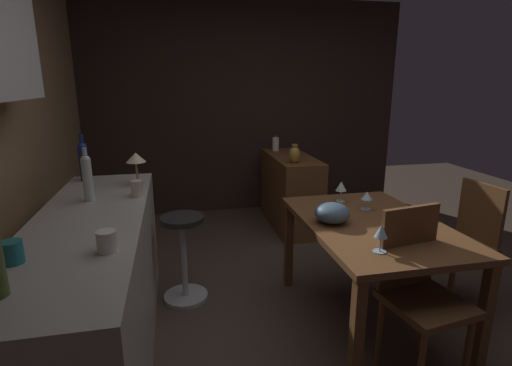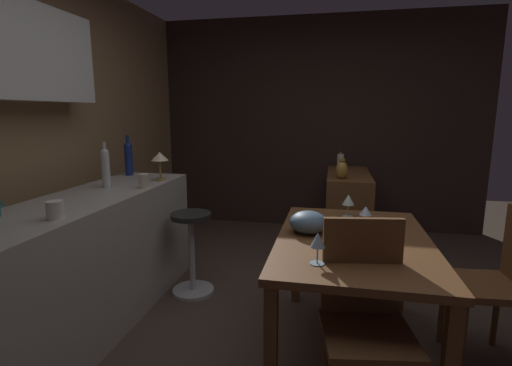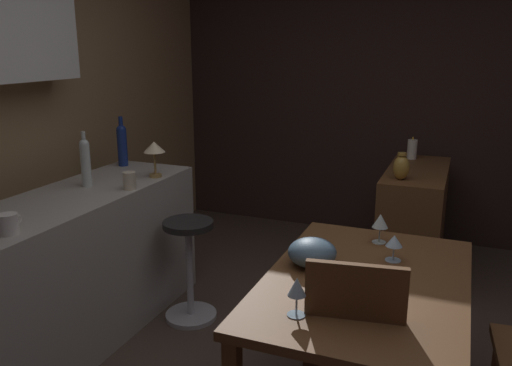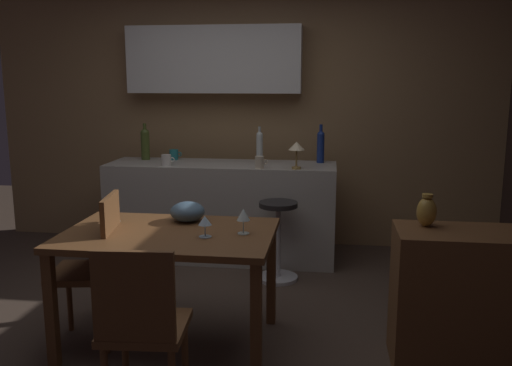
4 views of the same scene
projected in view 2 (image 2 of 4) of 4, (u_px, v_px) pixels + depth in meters
name	position (u px, v px, depth m)	size (l,w,h in m)	color
ground_plane	(309.00, 336.00, 2.51)	(9.00, 9.00, 0.00)	#47382D
wall_kitchen_back	(9.00, 118.00, 2.60)	(5.20, 0.33, 2.60)	#9E7A51
wall_side_right	(301.00, 125.00, 4.78)	(0.10, 4.40, 2.60)	#33231E
dining_table	(353.00, 252.00, 2.20)	(1.30, 0.87, 0.74)	brown
kitchen_counter	(88.00, 263.00, 2.57)	(2.10, 0.60, 0.90)	#B2ADA3
sideboard_cabinet	(347.00, 210.00, 4.09)	(1.10, 0.44, 0.82)	brown
chair_near_window	(365.00, 315.00, 1.77)	(0.46, 0.46, 0.96)	brown
chair_by_doorway	(498.00, 280.00, 2.17)	(0.43, 0.43, 0.92)	brown
bar_stool	(192.00, 251.00, 3.04)	(0.34, 0.34, 0.67)	#262323
wine_glass_left	(366.00, 212.00, 2.40)	(0.08, 0.08, 0.13)	silver
wine_glass_right	(348.00, 200.00, 2.62)	(0.08, 0.08, 0.16)	silver
wine_glass_center	(318.00, 241.00, 1.80)	(0.07, 0.07, 0.16)	silver
fruit_bowl	(308.00, 222.00, 2.28)	(0.23, 0.23, 0.13)	slate
wine_bottle_clear	(106.00, 166.00, 2.80)	(0.06, 0.06, 0.34)	silver
wine_bottle_cobalt	(128.00, 157.00, 3.36)	(0.07, 0.07, 0.36)	navy
cup_white	(55.00, 210.00, 2.00)	(0.12, 0.09, 0.10)	white
cup_cream	(144.00, 181.00, 2.80)	(0.11, 0.08, 0.11)	beige
counter_lamp	(160.00, 158.00, 3.09)	(0.14, 0.14, 0.24)	#A58447
pillar_candle_tall	(340.00, 161.00, 4.37)	(0.08, 0.08, 0.19)	white
vase_brass	(342.00, 170.00, 3.65)	(0.11, 0.11, 0.19)	#B78C38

